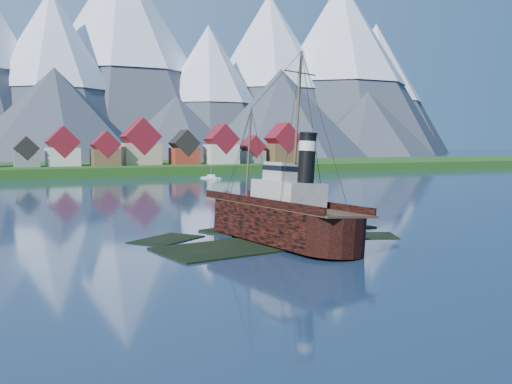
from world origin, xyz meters
name	(u,v)px	position (x,y,z in m)	size (l,w,h in m)	color
ground	(262,242)	(0.00, 0.00, 0.00)	(1400.00, 1400.00, 0.00)	#1A2F4B
shoal	(267,241)	(1.78, 2.15, -0.35)	(31.71, 21.24, 1.14)	black
shore_bank	(63,172)	(0.00, 170.00, 0.00)	(600.00, 80.00, 3.20)	#264E16
seawall	(79,178)	(0.00, 132.00, 0.00)	(600.00, 2.50, 2.00)	#3F3D38
mountains	(13,52)	(-0.79, 481.26, 89.34)	(965.00, 340.00, 205.00)	#2D333D
tugboat_wreck	(272,216)	(1.67, 0.70, 2.74)	(6.35, 27.36, 21.68)	black
sailboat_d	(296,183)	(49.27, 79.00, 0.25)	(4.82, 8.29, 11.07)	silver
sailboat_e	(211,178)	(35.92, 108.30, 0.24)	(4.26, 9.59, 10.79)	silver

